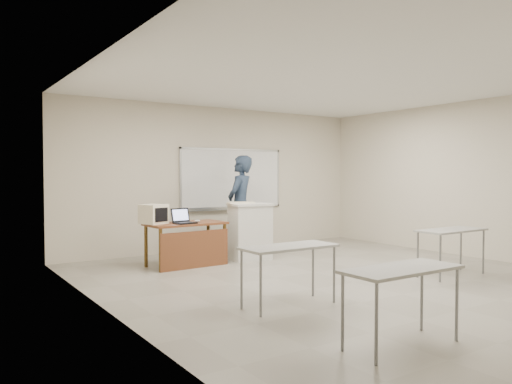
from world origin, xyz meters
TOP-DOWN VIEW (x-y plane):
  - floor at (0.00, 0.00)m, footprint 7.00×8.00m
  - whiteboard at (0.30, 3.97)m, footprint 2.48×0.10m
  - student_desks at (-0.00, -1.35)m, footprint 4.40×2.20m
  - instructor_desk at (-1.46, 2.49)m, footprint 1.36×0.68m
  - podium at (-0.20, 2.50)m, footprint 0.74×0.54m
  - crt_monitor at (-2.01, 2.73)m, footprint 0.36×0.41m
  - laptop at (-1.56, 2.48)m, footprint 0.35×0.32m
  - mouse at (-1.26, 2.56)m, footprint 0.13×0.11m
  - keyboard at (-0.35, 2.58)m, footprint 0.52×0.25m
  - presenter at (-0.04, 3.10)m, footprint 0.86×0.79m

SIDE VIEW (x-z plane):
  - floor at x=0.00m, z-range -0.01..0.00m
  - podium at x=-0.20m, z-range 0.00..1.05m
  - instructor_desk at x=-1.46m, z-range 0.16..0.91m
  - student_desks at x=0.00m, z-range 0.31..1.04m
  - mouse at x=-1.26m, z-range 0.75..0.79m
  - laptop at x=-1.56m, z-range 0.68..0.94m
  - crt_monitor at x=-2.01m, z-range 0.74..1.08m
  - presenter at x=-0.04m, z-range 0.00..1.96m
  - keyboard at x=-0.35m, z-range 1.05..1.07m
  - whiteboard at x=0.30m, z-range 0.83..2.14m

